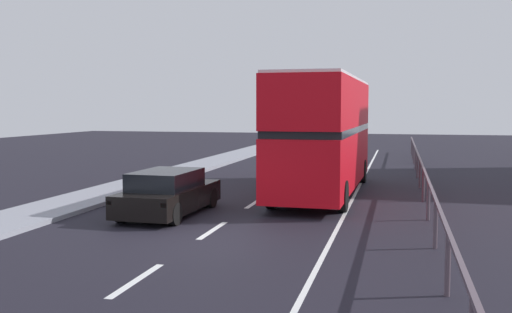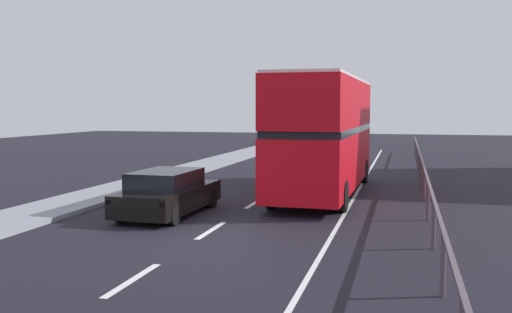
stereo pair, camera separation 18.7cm
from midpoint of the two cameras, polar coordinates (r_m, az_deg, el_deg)
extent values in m
cube|color=black|center=(14.75, -5.79, -8.21)|extent=(75.01, 120.00, 0.10)
cube|color=gray|center=(17.58, -24.24, -6.09)|extent=(2.29, 80.00, 0.14)
cube|color=silver|center=(11.44, -12.24, -11.90)|extent=(0.16, 2.24, 0.01)
cube|color=silver|center=(15.55, -4.68, -7.32)|extent=(0.16, 2.24, 0.01)
cube|color=silver|center=(19.87, -0.42, -4.63)|extent=(0.16, 2.24, 0.01)
cube|color=silver|center=(24.29, 2.28, -2.89)|extent=(0.16, 2.24, 0.01)
cube|color=silver|center=(28.76, 4.15, -1.69)|extent=(0.16, 2.24, 0.01)
cube|color=silver|center=(33.26, 5.51, -0.81)|extent=(0.16, 2.24, 0.01)
cube|color=silver|center=(37.78, 6.54, -0.14)|extent=(0.16, 2.24, 0.01)
cube|color=silver|center=(42.32, 7.36, 0.38)|extent=(0.16, 2.24, 0.01)
cube|color=silver|center=(22.81, 9.70, -3.46)|extent=(0.12, 46.00, 0.01)
cube|color=#52434D|center=(22.63, 15.94, -0.80)|extent=(0.08, 42.00, 0.08)
cylinder|color=#52434D|center=(10.64, 18.02, -10.19)|extent=(0.10, 0.10, 1.12)
cylinder|color=#52434D|center=(14.05, 17.04, -6.52)|extent=(0.10, 0.10, 1.12)
cylinder|color=#52434D|center=(17.49, 16.45, -4.28)|extent=(0.10, 0.10, 1.12)
cylinder|color=#52434D|center=(20.95, 16.06, -2.79)|extent=(0.10, 0.10, 1.12)
cylinder|color=#52434D|center=(24.42, 15.78, -1.71)|extent=(0.10, 0.10, 1.12)
cylinder|color=#52434D|center=(27.90, 15.56, -0.91)|extent=(0.10, 0.10, 1.12)
cylinder|color=#52434D|center=(31.39, 15.40, -0.28)|extent=(0.10, 0.10, 1.12)
cylinder|color=#52434D|center=(34.87, 15.27, 0.22)|extent=(0.10, 0.10, 1.12)
cylinder|color=#52434D|center=(38.36, 15.16, 0.63)|extent=(0.10, 0.10, 1.12)
cylinder|color=#52434D|center=(41.85, 15.07, 0.97)|extent=(0.10, 0.10, 1.12)
cube|color=red|center=(21.89, 6.51, -0.23)|extent=(2.72, 10.42, 2.00)
cube|color=black|center=(21.81, 6.54, 2.70)|extent=(2.73, 10.00, 0.24)
cube|color=red|center=(21.80, 6.56, 5.26)|extent=(2.72, 10.42, 1.71)
cube|color=silver|center=(21.83, 6.58, 7.64)|extent=(2.66, 10.21, 0.10)
cube|color=black|center=(26.98, 8.19, 0.92)|extent=(2.25, 0.09, 1.40)
cube|color=yellow|center=(26.92, 8.25, 6.08)|extent=(1.50, 0.07, 0.28)
cylinder|color=black|center=(25.87, 5.26, -1.32)|extent=(0.30, 1.01, 1.00)
cylinder|color=black|center=(25.57, 10.33, -1.45)|extent=(0.30, 1.01, 1.00)
cylinder|color=black|center=(18.72, 1.32, -3.68)|extent=(0.30, 1.01, 1.00)
cylinder|color=black|center=(18.31, 8.32, -3.92)|extent=(0.30, 1.01, 1.00)
cube|color=black|center=(17.90, -8.91, -4.08)|extent=(1.93, 4.44, 0.67)
cube|color=black|center=(17.62, -9.23, -2.26)|extent=(1.66, 2.46, 0.53)
cube|color=red|center=(16.34, -14.68, -4.45)|extent=(0.16, 0.06, 0.12)
cube|color=red|center=(15.59, -9.49, -4.80)|extent=(0.16, 0.06, 0.12)
cylinder|color=black|center=(19.62, -9.31, -3.88)|extent=(0.22, 0.64, 0.64)
cylinder|color=black|center=(18.99, -4.74, -4.12)|extent=(0.22, 0.64, 0.64)
cylinder|color=black|center=(16.98, -13.57, -5.31)|extent=(0.22, 0.64, 0.64)
cylinder|color=black|center=(16.25, -8.41, -5.68)|extent=(0.22, 0.64, 0.64)
camera|label=1|loc=(0.09, -90.28, -0.02)|focal=40.28mm
camera|label=2|loc=(0.09, 89.72, 0.02)|focal=40.28mm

